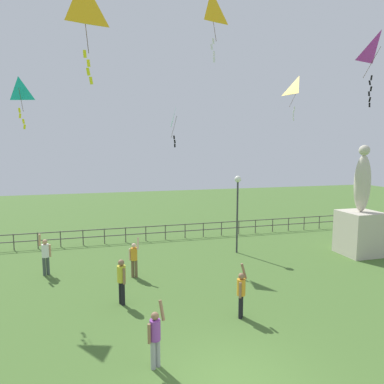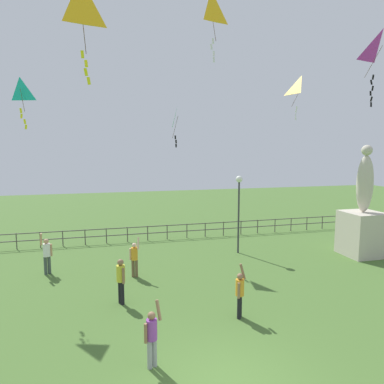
% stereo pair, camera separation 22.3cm
% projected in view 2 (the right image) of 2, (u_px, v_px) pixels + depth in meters
% --- Properties ---
extents(statue_monument, '(1.93, 1.93, 6.01)m').
position_uv_depth(statue_monument, '(362.00, 223.00, 18.49)').
color(statue_monument, beige).
rests_on(statue_monument, ground_plane).
extents(lamppost, '(0.36, 0.36, 4.34)m').
position_uv_depth(lamppost, '(239.00, 197.00, 18.72)').
color(lamppost, '#38383D').
rests_on(lamppost, ground_plane).
extents(person_1, '(0.47, 0.37, 1.86)m').
position_uv_depth(person_1, '(134.00, 257.00, 15.36)').
color(person_1, brown).
rests_on(person_1, ground_plane).
extents(person_2, '(0.50, 0.31, 1.82)m').
position_uv_depth(person_2, '(152.00, 335.00, 8.92)').
color(person_2, '#99999E').
rests_on(person_2, ground_plane).
extents(person_3, '(0.42, 0.45, 1.86)m').
position_uv_depth(person_3, '(240.00, 292.00, 11.60)').
color(person_3, black).
rests_on(person_3, ground_plane).
extents(person_4, '(0.53, 0.31, 1.97)m').
position_uv_depth(person_4, '(47.00, 253.00, 15.71)').
color(person_4, '#3F4C47').
rests_on(person_4, ground_plane).
extents(person_5, '(0.32, 0.49, 1.73)m').
position_uv_depth(person_5, '(121.00, 278.00, 12.65)').
color(person_5, black).
rests_on(person_5, ground_plane).
extents(kite_1, '(0.97, 1.14, 2.91)m').
position_uv_depth(kite_1, '(382.00, 49.00, 13.48)').
color(kite_1, '#B22DB2').
extents(kite_3, '(1.32, 1.15, 2.63)m').
position_uv_depth(kite_3, '(301.00, 89.00, 20.87)').
color(kite_3, yellow).
extents(kite_4, '(0.54, 0.76, 2.26)m').
position_uv_depth(kite_4, '(178.00, 117.00, 18.17)').
color(kite_4, '#1EB759').
extents(kite_5, '(0.84, 0.63, 2.65)m').
position_uv_depth(kite_5, '(211.00, 10.00, 12.83)').
color(kite_5, yellow).
extents(kite_6, '(0.89, 0.80, 2.76)m').
position_uv_depth(kite_6, '(81.00, 9.00, 9.06)').
color(kite_6, yellow).
extents(kite_7, '(0.80, 0.48, 2.10)m').
position_uv_depth(kite_7, '(20.00, 91.00, 13.93)').
color(kite_7, '#19B2B2').
extents(waterfront_railing, '(36.04, 0.06, 0.95)m').
position_uv_depth(waterfront_railing, '(146.00, 231.00, 21.57)').
color(waterfront_railing, '#4C4742').
rests_on(waterfront_railing, ground_plane).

